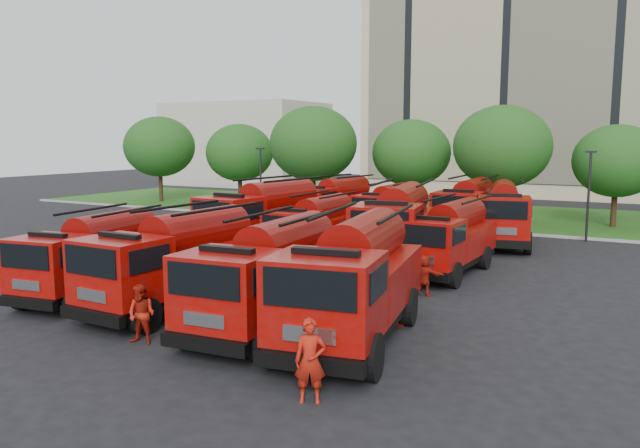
{
  "coord_description": "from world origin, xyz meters",
  "views": [
    {
      "loc": [
        15.26,
        -20.55,
        5.84
      ],
      "look_at": [
        1.48,
        4.99,
        1.8
      ],
      "focal_mm": 35.0,
      "sensor_mm": 36.0,
      "label": 1
    }
  ],
  "objects_px": {
    "fire_truck_1": "(176,261)",
    "firefighter_3": "(399,307)",
    "fire_truck_7": "(449,238)",
    "fire_truck_6": "(398,226)",
    "fire_truck_2": "(270,275)",
    "firefighter_1": "(143,344)",
    "firefighter_2": "(399,326)",
    "fire_truck_9": "(387,208)",
    "fire_truck_11": "(503,214)",
    "fire_truck_10": "(469,209)",
    "fire_truck_5": "(315,227)",
    "fire_truck_3": "(354,280)",
    "firefighter_5": "(424,295)",
    "firefighter_0": "(310,402)",
    "fire_truck_4": "(264,217)",
    "firefighter_4": "(164,286)",
    "fire_truck_0": "(94,255)",
    "fire_truck_8": "(335,202)"
  },
  "relations": [
    {
      "from": "fire_truck_4",
      "to": "fire_truck_2",
      "type": "bearing_deg",
      "value": -49.88
    },
    {
      "from": "firefighter_0",
      "to": "firefighter_5",
      "type": "relative_size",
      "value": 1.24
    },
    {
      "from": "fire_truck_1",
      "to": "fire_truck_11",
      "type": "height_order",
      "value": "fire_truck_11"
    },
    {
      "from": "firefighter_5",
      "to": "firefighter_0",
      "type": "bearing_deg",
      "value": 96.83
    },
    {
      "from": "firefighter_0",
      "to": "firefighter_2",
      "type": "xyz_separation_m",
      "value": [
        -0.34,
        6.27,
        0.0
      ]
    },
    {
      "from": "fire_truck_11",
      "to": "firefighter_3",
      "type": "height_order",
      "value": "fire_truck_11"
    },
    {
      "from": "fire_truck_4",
      "to": "fire_truck_7",
      "type": "height_order",
      "value": "fire_truck_4"
    },
    {
      "from": "fire_truck_6",
      "to": "fire_truck_8",
      "type": "relative_size",
      "value": 1.14
    },
    {
      "from": "fire_truck_1",
      "to": "firefighter_2",
      "type": "height_order",
      "value": "fire_truck_1"
    },
    {
      "from": "fire_truck_6",
      "to": "firefighter_3",
      "type": "height_order",
      "value": "fire_truck_6"
    },
    {
      "from": "fire_truck_5",
      "to": "fire_truck_10",
      "type": "bearing_deg",
      "value": 62.0
    },
    {
      "from": "fire_truck_9",
      "to": "firefighter_4",
      "type": "bearing_deg",
      "value": -96.98
    },
    {
      "from": "fire_truck_5",
      "to": "fire_truck_9",
      "type": "relative_size",
      "value": 1.02
    },
    {
      "from": "fire_truck_0",
      "to": "fire_truck_4",
      "type": "relative_size",
      "value": 0.85
    },
    {
      "from": "fire_truck_1",
      "to": "firefighter_3",
      "type": "xyz_separation_m",
      "value": [
        6.67,
        3.81,
        -1.66
      ]
    },
    {
      "from": "fire_truck_3",
      "to": "firefighter_3",
      "type": "height_order",
      "value": "fire_truck_3"
    },
    {
      "from": "fire_truck_11",
      "to": "firefighter_5",
      "type": "relative_size",
      "value": 5.11
    },
    {
      "from": "fire_truck_1",
      "to": "fire_truck_3",
      "type": "height_order",
      "value": "fire_truck_3"
    },
    {
      "from": "fire_truck_11",
      "to": "fire_truck_5",
      "type": "bearing_deg",
      "value": -144.95
    },
    {
      "from": "fire_truck_2",
      "to": "firefighter_0",
      "type": "relative_size",
      "value": 3.9
    },
    {
      "from": "firefighter_1",
      "to": "firefighter_2",
      "type": "relative_size",
      "value": 1.04
    },
    {
      "from": "fire_truck_1",
      "to": "firefighter_3",
      "type": "bearing_deg",
      "value": 31.69
    },
    {
      "from": "fire_truck_9",
      "to": "firefighter_2",
      "type": "distance_m",
      "value": 19.95
    },
    {
      "from": "fire_truck_8",
      "to": "firefighter_4",
      "type": "bearing_deg",
      "value": -77.85
    },
    {
      "from": "fire_truck_11",
      "to": "fire_truck_3",
      "type": "bearing_deg",
      "value": -103.19
    },
    {
      "from": "fire_truck_1",
      "to": "fire_truck_10",
      "type": "distance_m",
      "value": 20.46
    },
    {
      "from": "fire_truck_7",
      "to": "fire_truck_6",
      "type": "bearing_deg",
      "value": 170.11
    },
    {
      "from": "fire_truck_0",
      "to": "firefighter_2",
      "type": "xyz_separation_m",
      "value": [
        11.27,
        1.84,
        -1.52
      ]
    },
    {
      "from": "fire_truck_2",
      "to": "fire_truck_5",
      "type": "relative_size",
      "value": 1.15
    },
    {
      "from": "fire_truck_10",
      "to": "firefighter_3",
      "type": "distance_m",
      "value": 16.3
    },
    {
      "from": "fire_truck_1",
      "to": "firefighter_0",
      "type": "xyz_separation_m",
      "value": [
        7.79,
        -4.55,
        -1.66
      ]
    },
    {
      "from": "firefighter_3",
      "to": "fire_truck_1",
      "type": "bearing_deg",
      "value": 1.53
    },
    {
      "from": "fire_truck_6",
      "to": "fire_truck_7",
      "type": "relative_size",
      "value": 1.22
    },
    {
      "from": "fire_truck_0",
      "to": "fire_truck_5",
      "type": "distance_m",
      "value": 11.05
    },
    {
      "from": "fire_truck_0",
      "to": "fire_truck_11",
      "type": "bearing_deg",
      "value": 51.3
    },
    {
      "from": "fire_truck_2",
      "to": "fire_truck_8",
      "type": "distance_m",
      "value": 22.13
    },
    {
      "from": "fire_truck_4",
      "to": "firefighter_0",
      "type": "bearing_deg",
      "value": -47.59
    },
    {
      "from": "fire_truck_1",
      "to": "firefighter_2",
      "type": "bearing_deg",
      "value": 14.9
    },
    {
      "from": "fire_truck_4",
      "to": "firefighter_5",
      "type": "xyz_separation_m",
      "value": [
        10.21,
        -4.77,
        -1.81
      ]
    },
    {
      "from": "firefighter_0",
      "to": "firefighter_2",
      "type": "bearing_deg",
      "value": 66.99
    },
    {
      "from": "fire_truck_8",
      "to": "fire_truck_11",
      "type": "xyz_separation_m",
      "value": [
        11.18,
        -1.75,
        0.1
      ]
    },
    {
      "from": "fire_truck_2",
      "to": "firefighter_1",
      "type": "xyz_separation_m",
      "value": [
        -2.43,
        -2.96,
        -1.67
      ]
    },
    {
      "from": "fire_truck_5",
      "to": "firefighter_0",
      "type": "height_order",
      "value": "fire_truck_5"
    },
    {
      "from": "fire_truck_7",
      "to": "fire_truck_2",
      "type": "bearing_deg",
      "value": -101.56
    },
    {
      "from": "fire_truck_2",
      "to": "firefighter_2",
      "type": "height_order",
      "value": "fire_truck_2"
    },
    {
      "from": "fire_truck_4",
      "to": "fire_truck_6",
      "type": "relative_size",
      "value": 0.97
    },
    {
      "from": "firefighter_4",
      "to": "fire_truck_2",
      "type": "bearing_deg",
      "value": -164.22
    },
    {
      "from": "fire_truck_4",
      "to": "firefighter_4",
      "type": "height_order",
      "value": "fire_truck_4"
    },
    {
      "from": "fire_truck_11",
      "to": "firefighter_2",
      "type": "xyz_separation_m",
      "value": [
        0.42,
        -16.65,
        -1.72
      ]
    },
    {
      "from": "fire_truck_6",
      "to": "fire_truck_10",
      "type": "height_order",
      "value": "fire_truck_6"
    }
  ]
}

